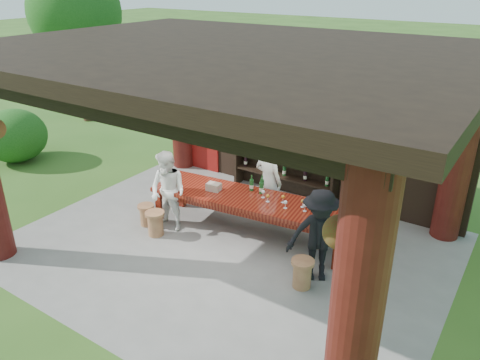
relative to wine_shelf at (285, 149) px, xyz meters
The scene contains 15 objects.
ground 2.68m from the wine_shelf, 85.28° to the right, with size 90.00×90.00×0.00m, color #2D5119.
pavilion 2.29m from the wine_shelf, 84.65° to the right, with size 7.50×6.00×3.60m.
wine_shelf is the anchor object (origin of this frame).
tasting_table 1.92m from the wine_shelf, 80.97° to the right, with size 3.86×1.40×0.75m.
stool_near_left 3.19m from the wine_shelf, 111.75° to the right, with size 0.36×0.36×0.47m.
stool_near_right 3.43m from the wine_shelf, 56.48° to the right, with size 0.36×0.36×0.48m.
stool_far_left 3.21m from the wine_shelf, 120.05° to the right, with size 0.32×0.32×0.43m.
host 1.24m from the wine_shelf, 76.72° to the right, with size 0.60×0.39×1.64m, color white.
guest_woman 2.76m from the wine_shelf, 113.47° to the right, with size 0.75×0.58×1.54m, color white.
guest_man 3.13m from the wine_shelf, 51.66° to the right, with size 1.00×0.58×1.55m, color black.
table_bottles 1.58m from the wine_shelf, 79.78° to the right, with size 0.30×0.19×0.31m.
table_glasses 2.01m from the wine_shelf, 61.80° to the right, with size 0.94×0.27×0.15m.
napkin_basket 2.03m from the wine_shelf, 102.75° to the right, with size 0.26×0.18×0.14m, color #BF6672.
shrubs 2.25m from the wine_shelf, 51.26° to the right, with size 15.31×8.82×1.36m.
trees 4.20m from the wine_shelf, 12.07° to the right, with size 20.32×9.38×4.80m.
Camera 1 is at (4.16, -5.88, 4.50)m, focal length 35.00 mm.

